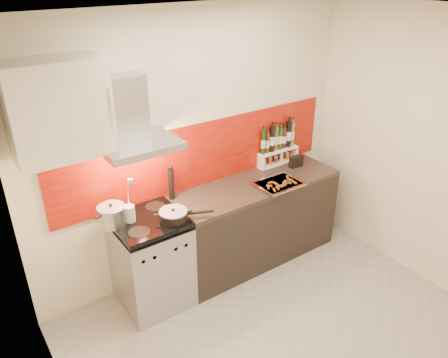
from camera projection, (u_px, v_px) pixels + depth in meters
floor at (288, 340)px, 3.73m from camera, size 3.40×3.40×0.00m
ceiling at (317, 18)px, 2.55m from camera, size 3.40×2.80×0.02m
back_wall at (197, 148)px, 4.17m from camera, size 3.40×0.02×2.60m
left_wall at (61, 305)px, 2.27m from camera, size 0.02×2.80×2.60m
right_wall at (434, 155)px, 4.01m from camera, size 0.02×2.80×2.60m
backsplash at (202, 154)px, 4.22m from camera, size 3.00×0.02×0.64m
range_stove at (152, 262)px, 3.97m from camera, size 0.60×0.60×0.91m
counter at (255, 221)px, 4.59m from camera, size 1.80×0.60×0.90m
range_hood at (132, 122)px, 3.49m from camera, size 0.62×0.50×0.61m
upper_cabinet at (58, 110)px, 3.11m from camera, size 0.70×0.35×0.72m
stock_pot at (112, 215)px, 3.64m from camera, size 0.23×0.23×0.20m
saute_pan at (174, 215)px, 3.73m from camera, size 0.45×0.27×0.11m
utensil_jar at (130, 209)px, 3.67m from camera, size 0.09×0.14×0.44m
pepper_mill at (171, 183)px, 4.02m from camera, size 0.05×0.05×0.34m
step_shelf at (278, 145)px, 4.71m from camera, size 0.50×0.14×0.45m
caddy_box at (296, 162)px, 4.70m from camera, size 0.15×0.08×0.13m
baking_tray at (279, 184)px, 4.33m from camera, size 0.46×0.35×0.03m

